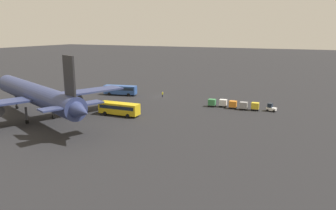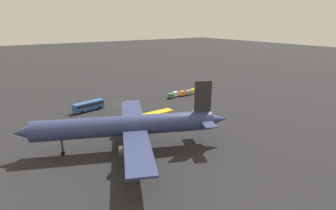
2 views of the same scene
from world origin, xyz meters
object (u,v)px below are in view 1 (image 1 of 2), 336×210
cargo_cart_orange (233,104)px  cargo_cart_white (223,103)px  shuttle_bus_far (119,108)px  worker_person (163,94)px  airplane (36,95)px  cargo_cart_green (212,102)px  baggage_tug (271,108)px  cargo_cart_yellow (255,106)px  cargo_cart_grey (244,105)px  shuttle_bus_near (120,89)px

cargo_cart_orange → cargo_cart_white: bearing=-14.3°
shuttle_bus_far → worker_person: size_ratio=5.95×
cargo_cart_orange → airplane: bearing=38.4°
shuttle_bus_far → cargo_cart_green: bearing=-135.2°
baggage_tug → cargo_cart_white: (12.48, 0.46, 0.25)m
airplane → baggage_tug: bearing=-123.5°
baggage_tug → cargo_cart_yellow: bearing=21.0°
airplane → cargo_cart_green: size_ratio=22.20×
cargo_cart_grey → cargo_cart_orange: 2.87m
cargo_cart_white → airplane: bearing=41.3°
shuttle_bus_near → shuttle_bus_far: size_ratio=1.04×
cargo_cart_yellow → airplane: bearing=35.0°
airplane → shuttle_bus_near: (-0.85, -33.30, -4.10)m
airplane → cargo_cart_grey: bearing=-120.6°
airplane → shuttle_bus_near: 33.56m
worker_person → cargo_cart_white: size_ratio=0.82×
cargo_cart_orange → cargo_cart_green: 5.74m
worker_person → cargo_cart_grey: 27.17m
cargo_cart_yellow → cargo_cart_orange: size_ratio=1.00×
worker_person → cargo_cart_grey: bearing=167.2°
cargo_cart_yellow → cargo_cart_grey: size_ratio=1.00×
shuttle_bus_far → cargo_cart_yellow: shuttle_bus_far is taller
baggage_tug → cargo_cart_yellow: size_ratio=1.22×
cargo_cart_yellow → cargo_cart_white: size_ratio=1.00×
baggage_tug → cargo_cart_green: baggage_tug is taller
baggage_tug → cargo_cart_orange: baggage_tug is taller
airplane → cargo_cart_yellow: (-43.88, -30.67, -4.77)m
cargo_cart_white → cargo_cart_green: size_ratio=1.00×
shuttle_bus_near → worker_person: bearing=-179.9°
cargo_cart_yellow → cargo_cart_grey: bearing=11.1°
shuttle_bus_near → cargo_cart_grey: bearing=164.0°
baggage_tug → cargo_cart_white: size_ratio=1.22×
cargo_cart_orange → baggage_tug: bearing=-172.9°
shuttle_bus_near → cargo_cart_white: shuttle_bus_near is taller
worker_person → shuttle_bus_far: bearing=90.5°
shuttle_bus_far → cargo_cart_orange: 30.00m
shuttle_bus_near → shuttle_bus_far: 25.85m
shuttle_bus_far → cargo_cart_yellow: (-29.14, -19.16, -0.67)m
shuttle_bus_near → cargo_cart_orange: 37.42m
cargo_cart_yellow → cargo_cart_grey: same height
cargo_cart_white → baggage_tug: bearing=-177.9°
airplane → cargo_cart_white: 47.20m
baggage_tug → cargo_cart_orange: (9.61, 1.20, 0.25)m
baggage_tug → airplane: bearing=42.8°
cargo_cart_yellow → cargo_cart_orange: same height
cargo_cart_white → cargo_cart_yellow: bearing=177.8°
cargo_cart_yellow → cargo_cart_orange: (5.74, 0.40, 0.00)m
shuttle_bus_near → cargo_cart_orange: size_ratio=5.13×
worker_person → airplane: bearing=68.1°
shuttle_bus_near → cargo_cart_yellow: bearing=165.0°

